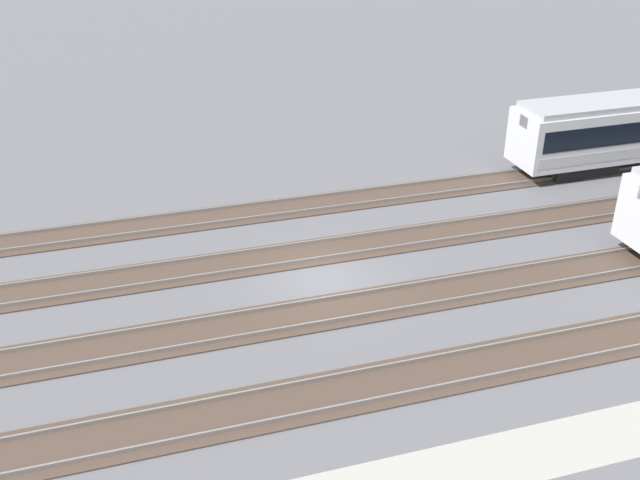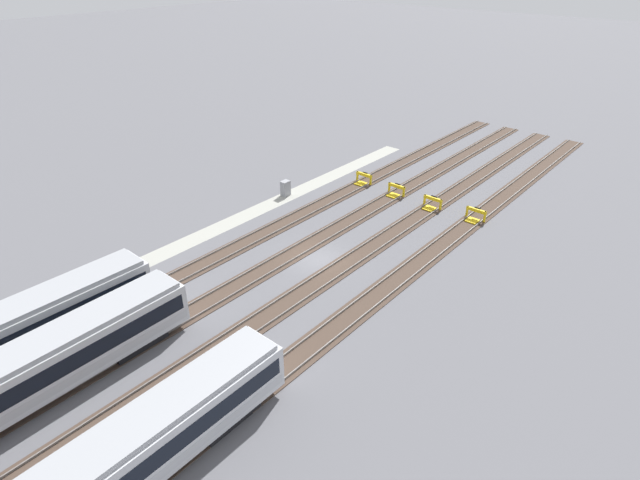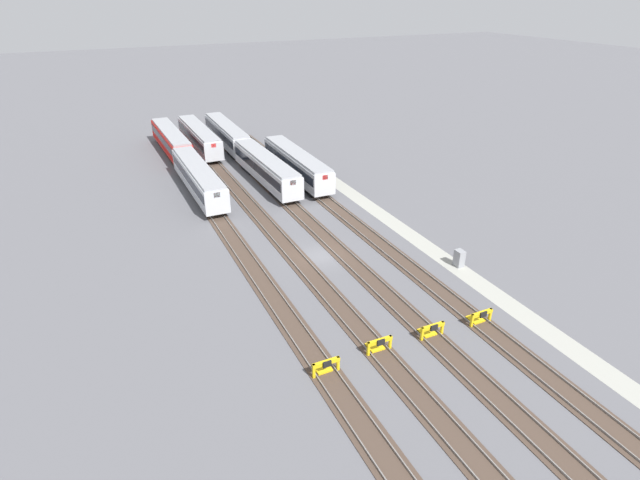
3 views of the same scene
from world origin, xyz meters
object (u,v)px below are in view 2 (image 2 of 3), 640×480
at_px(bumper_stop_near_inner_track, 395,191).
at_px(bumper_stop_middle_track, 431,204).
at_px(subway_car_back_row_leftmost, 9,334).
at_px(electrical_cabinet, 285,188).
at_px(subway_car_front_row_rightmost, 41,368).
at_px(subway_car_front_row_right_inner, 125,459).
at_px(bumper_stop_far_inner_track, 475,216).
at_px(bumper_stop_nearest_track, 363,179).

distance_m(bumper_stop_near_inner_track, bumper_stop_middle_track, 4.42).
xyz_separation_m(subway_car_back_row_leftmost, bumper_stop_middle_track, (-35.66, 8.77, -1.53)).
height_order(subway_car_back_row_leftmost, bumper_stop_middle_track, subway_car_back_row_leftmost).
bearing_deg(electrical_cabinet, bumper_stop_near_inner_track, 130.41).
height_order(subway_car_front_row_rightmost, subway_car_back_row_leftmost, same).
height_order(subway_car_front_row_right_inner, subway_car_front_row_rightmost, same).
distance_m(subway_car_front_row_rightmost, bumper_stop_middle_track, 35.97).
xyz_separation_m(subway_car_front_row_rightmost, bumper_stop_far_inner_track, (-36.08, 8.82, -1.53)).
distance_m(subway_car_front_row_rightmost, subway_car_back_row_leftmost, 4.37).
bearing_deg(bumper_stop_middle_track, subway_car_front_row_right_inner, 7.11).
height_order(subway_car_front_row_rightmost, bumper_stop_near_inner_track, subway_car_front_row_rightmost).
xyz_separation_m(subway_car_front_row_right_inner, subway_car_front_row_rightmost, (0.00, -8.85, 0.00)).
xyz_separation_m(subway_car_front_row_right_inner, electrical_cabinet, (-28.45, -17.59, -1.24)).
bearing_deg(bumper_stop_near_inner_track, bumper_stop_far_inner_track, 91.32).
bearing_deg(bumper_stop_middle_track, subway_car_back_row_leftmost, -13.82).
xyz_separation_m(subway_car_back_row_leftmost, bumper_stop_nearest_track, (-36.13, -0.05, -1.53)).
relative_size(bumper_stop_nearest_track, bumper_stop_near_inner_track, 1.00).
relative_size(bumper_stop_nearest_track, bumper_stop_middle_track, 1.00).
bearing_deg(subway_car_front_row_rightmost, bumper_stop_middle_track, 172.95).
distance_m(bumper_stop_near_inner_track, electrical_cabinet, 11.47).
relative_size(subway_car_front_row_right_inner, electrical_cabinet, 11.26).
bearing_deg(bumper_stop_nearest_track, subway_car_back_row_leftmost, 0.07).
bearing_deg(bumper_stop_nearest_track, subway_car_front_row_right_inner, 20.16).
bearing_deg(subway_car_front_row_right_inner, bumper_stop_nearest_track, -159.84).
xyz_separation_m(subway_car_front_row_right_inner, subway_car_back_row_leftmost, (0.00, -13.22, 0.00)).
relative_size(bumper_stop_far_inner_track, electrical_cabinet, 1.25).
height_order(subway_car_front_row_rightmost, bumper_stop_far_inner_track, subway_car_front_row_rightmost).
bearing_deg(bumper_stop_far_inner_track, electrical_cabinet, -66.48).
distance_m(bumper_stop_nearest_track, bumper_stop_near_inner_track, 4.41).
bearing_deg(bumper_stop_far_inner_track, bumper_stop_middle_track, -84.53).
bearing_deg(bumper_stop_nearest_track, bumper_stop_middle_track, 86.98).
distance_m(bumper_stop_middle_track, electrical_cabinet, 15.00).
distance_m(subway_car_back_row_leftmost, bumper_stop_middle_track, 36.76).
bearing_deg(bumper_stop_far_inner_track, subway_car_front_row_right_inner, 0.06).
bearing_deg(subway_car_front_row_rightmost, subway_car_front_row_right_inner, 90.00).
distance_m(bumper_stop_nearest_track, electrical_cabinet, 8.82).
bearing_deg(electrical_cabinet, subway_car_back_row_leftmost, 8.74).
bearing_deg(subway_car_front_row_rightmost, bumper_stop_far_inner_track, 166.27).
distance_m(bumper_stop_nearest_track, bumper_stop_middle_track, 8.83).
distance_m(bumper_stop_far_inner_track, electrical_cabinet, 19.15).
height_order(subway_car_front_row_right_inner, electrical_cabinet, subway_car_front_row_right_inner).
relative_size(subway_car_back_row_leftmost, bumper_stop_nearest_track, 9.00).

